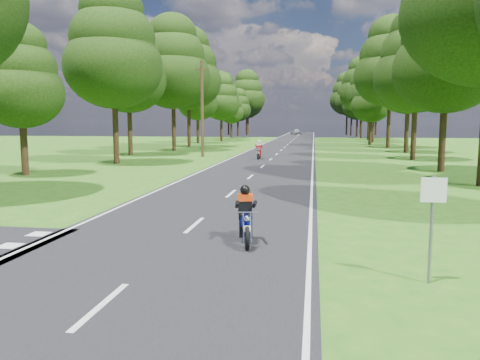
# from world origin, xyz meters

# --- Properties ---
(ground) EXTENTS (160.00, 160.00, 0.00)m
(ground) POSITION_xyz_m (0.00, 0.00, 0.00)
(ground) COLOR #245C15
(ground) RESTS_ON ground
(main_road) EXTENTS (7.00, 140.00, 0.02)m
(main_road) POSITION_xyz_m (0.00, 50.00, 0.01)
(main_road) COLOR black
(main_road) RESTS_ON ground
(road_markings) EXTENTS (7.40, 140.00, 0.01)m
(road_markings) POSITION_xyz_m (-0.14, 48.13, 0.02)
(road_markings) COLOR silver
(road_markings) RESTS_ON main_road
(treeline) EXTENTS (40.00, 115.35, 14.78)m
(treeline) POSITION_xyz_m (1.43, 60.06, 8.25)
(treeline) COLOR black
(treeline) RESTS_ON ground
(telegraph_pole) EXTENTS (1.20, 0.26, 8.00)m
(telegraph_pole) POSITION_xyz_m (-6.00, 28.00, 4.07)
(telegraph_pole) COLOR #382616
(telegraph_pole) RESTS_ON ground
(road_sign) EXTENTS (0.45, 0.07, 2.00)m
(road_sign) POSITION_xyz_m (5.50, -2.01, 1.34)
(road_sign) COLOR slate
(road_sign) RESTS_ON ground
(rider_near_blue) EXTENTS (0.88, 1.76, 1.40)m
(rider_near_blue) POSITION_xyz_m (1.73, 0.33, 0.72)
(rider_near_blue) COLOR #0D1393
(rider_near_blue) RESTS_ON main_road
(rider_far_red) EXTENTS (0.64, 1.81, 1.50)m
(rider_far_red) POSITION_xyz_m (-0.96, 26.27, 0.77)
(rider_far_red) COLOR maroon
(rider_far_red) RESTS_ON main_road
(distant_car) EXTENTS (2.94, 4.42, 1.40)m
(distant_car) POSITION_xyz_m (-0.66, 96.16, 0.72)
(distant_car) COLOR #B3B6BB
(distant_car) RESTS_ON main_road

